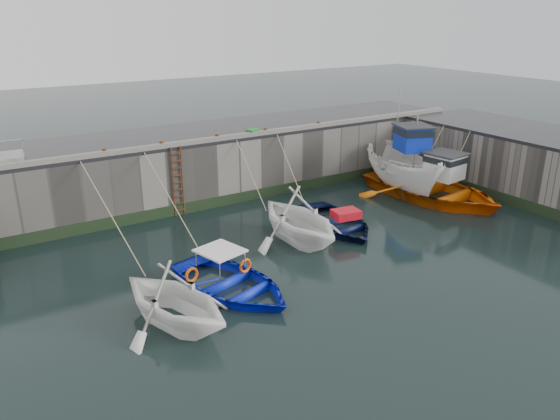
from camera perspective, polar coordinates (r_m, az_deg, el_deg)
ground at (r=18.55m, az=7.50°, el=-8.49°), size 120.00×120.00×0.00m
quay_back at (r=28.02m, az=-8.83°, el=4.73°), size 30.00×5.00×3.00m
quay_right at (r=30.12m, az=26.30°, el=3.94°), size 5.00×15.00×3.00m
road_back at (r=27.65m, az=-9.01°, el=7.88°), size 30.00×5.00×0.16m
road_right at (r=29.77m, az=26.77°, el=6.85°), size 5.00×15.00×0.16m
kerb_back at (r=25.51m, az=-6.88°, el=7.38°), size 30.00×0.30×0.20m
algae_back at (r=26.18m, az=-6.42°, el=0.87°), size 30.00×0.08×0.50m
algae_right at (r=28.39m, az=23.17°, el=0.86°), size 0.08×15.00×0.50m
ladder at (r=24.97m, az=-10.62°, el=2.92°), size 0.51×0.08×3.20m
boat_near_white at (r=17.01m, az=-10.89°, el=-11.57°), size 4.90×5.27×2.27m
boat_near_white_rope at (r=21.76m, az=-16.44°, el=-4.70°), size 0.04×6.70×3.10m
boat_near_blue at (r=18.57m, az=-5.10°, el=-8.37°), size 4.70×5.71×1.03m
boat_near_blue_rope at (r=22.82m, az=-11.07°, el=-3.04°), size 0.04×5.86×3.10m
boat_near_blacktrim at (r=22.33m, az=1.89°, el=-3.18°), size 4.22×4.88×2.55m
boat_near_blacktrim_rope at (r=25.46m, az=-3.12°, el=-0.19°), size 0.04×3.92×3.10m
boat_near_navy at (r=23.78m, az=5.83°, el=-1.78°), size 4.10×5.26×1.00m
boat_near_navy_rope at (r=26.67m, az=0.83°, el=0.80°), size 0.04×3.68×3.10m
boat_far_white at (r=28.90m, az=12.90°, el=4.10°), size 4.57×7.22×5.61m
boat_far_orange at (r=28.10m, az=15.62°, el=2.12°), size 6.21×8.03×4.53m
fish_crate at (r=26.58m, az=-2.90°, el=8.13°), size 0.66×0.57×0.31m
railing at (r=24.30m, az=-27.05°, el=4.91°), size 1.60×1.05×1.00m
bollard_a at (r=23.95m, az=-17.86°, el=5.80°), size 0.18×0.18×0.28m
bollard_b at (r=24.66m, az=-12.25°, el=6.71°), size 0.18×0.18×0.28m
bollard_c at (r=25.68m, az=-6.57°, el=7.56°), size 0.18×0.18×0.28m
bollard_d at (r=26.88m, az=-1.55°, el=8.26°), size 0.18×0.18×0.28m
bollard_e at (r=28.62m, az=4.03°, el=8.95°), size 0.18×0.18×0.28m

